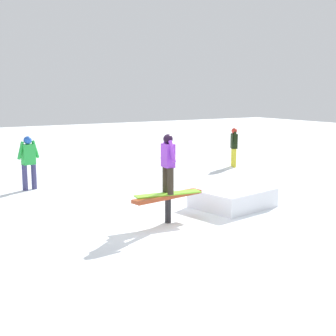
{
  "coord_description": "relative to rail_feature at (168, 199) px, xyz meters",
  "views": [
    {
      "loc": [
        5.34,
        8.66,
        2.95
      ],
      "look_at": [
        0.0,
        0.0,
        1.25
      ],
      "focal_mm": 50.0,
      "sensor_mm": 36.0,
      "label": 1
    }
  ],
  "objects": [
    {
      "name": "ground_plane",
      "position": [
        0.0,
        0.0,
        -0.54
      ],
      "size": [
        60.0,
        60.0,
        0.0
      ],
      "primitive_type": "plane",
      "color": "white"
    },
    {
      "name": "main_rider_on_rail",
      "position": [
        0.0,
        0.0,
        0.76
      ],
      "size": [
        1.56,
        0.7,
        1.35
      ],
      "rotation": [
        0.0,
        0.0,
        -0.11
      ],
      "color": "#81D52F",
      "rests_on": "rail_feature"
    },
    {
      "name": "rail_feature",
      "position": [
        0.0,
        0.0,
        0.0
      ],
      "size": [
        1.86,
        0.58,
        0.65
      ],
      "rotation": [
        0.0,
        0.0,
        0.16
      ],
      "color": "black",
      "rests_on": "ground"
    },
    {
      "name": "bystander_black",
      "position": [
        -6.26,
        -5.28,
        0.31
      ],
      "size": [
        0.38,
        0.62,
        1.51
      ],
      "rotation": [
        0.0,
        0.0,
        1.1
      ],
      "color": "yellow",
      "rests_on": "ground"
    },
    {
      "name": "snow_kicker_ramp",
      "position": [
        -2.16,
        -0.36,
        -0.3
      ],
      "size": [
        2.02,
        1.78,
        0.48
      ],
      "primitive_type": "cube",
      "rotation": [
        0.0,
        0.0,
        0.16
      ],
      "color": "white",
      "rests_on": "ground"
    },
    {
      "name": "bystander_green",
      "position": [
        1.67,
        -5.18,
        0.36
      ],
      "size": [
        0.7,
        0.29,
        1.61
      ],
      "rotation": [
        0.0,
        0.0,
        3.32
      ],
      "color": "#3C3B6B",
      "rests_on": "ground"
    }
  ]
}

